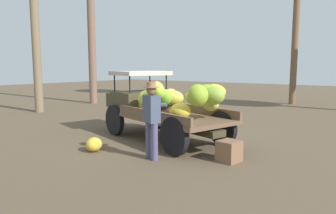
% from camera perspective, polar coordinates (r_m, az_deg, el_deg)
% --- Properties ---
extents(ground_plane, '(60.00, 60.00, 0.00)m').
position_cam_1_polar(ground_plane, '(9.04, -0.99, -5.58)').
color(ground_plane, brown).
extents(truck, '(4.66, 2.65, 1.89)m').
position_cam_1_polar(truck, '(8.76, -1.10, 0.56)').
color(truck, '#3F3A23').
rests_on(truck, ground).
extents(farmer, '(0.56, 0.52, 1.70)m').
position_cam_1_polar(farmer, '(6.82, -2.96, -1.59)').
color(farmer, '#514F75').
rests_on(farmer, ground).
extents(wooden_crate, '(0.48, 0.50, 0.45)m').
position_cam_1_polar(wooden_crate, '(6.90, 11.04, -7.87)').
color(wooden_crate, brown).
rests_on(wooden_crate, ground).
extents(loose_banana_bunch, '(0.60, 0.62, 0.35)m').
position_cam_1_polar(loose_banana_bunch, '(7.80, -13.30, -6.62)').
color(loose_banana_bunch, gold).
rests_on(loose_banana_bunch, ground).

